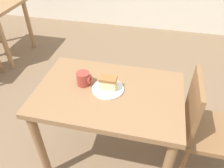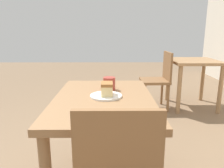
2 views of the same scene
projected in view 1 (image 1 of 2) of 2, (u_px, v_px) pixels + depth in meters
dining_table_near at (109, 105)px, 1.54m from camera, size 0.98×0.66×0.75m
chair_near_window at (205, 127)px, 1.57m from camera, size 0.41×0.41×0.87m
plate at (108, 89)px, 1.47m from camera, size 0.21×0.21×0.01m
cake_slice at (108, 83)px, 1.44m from camera, size 0.11×0.08×0.09m
coffee_mug at (84, 79)px, 1.49m from camera, size 0.10×0.09×0.10m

